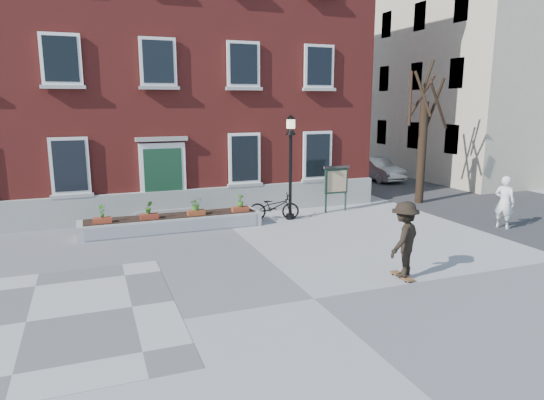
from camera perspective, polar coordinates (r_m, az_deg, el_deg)
name	(u,v)px	position (r m, az deg, el deg)	size (l,w,h in m)	color
ground	(314,299)	(11.29, 4.96, -11.50)	(100.00, 100.00, 0.00)	#959597
checker_patch	(26,322)	(11.32, -26.96, -12.69)	(6.00, 6.00, 0.01)	#5C5C5E
bicycle	(274,207)	(18.32, 0.23, -0.79)	(0.67, 1.91, 1.00)	black
parked_car	(377,169)	(28.26, 12.22, 3.57)	(1.33, 3.83, 1.26)	#AEB1B3
bystander	(504,202)	(18.83, 25.67, -0.25)	(0.68, 0.45, 1.88)	white
brick_building	(142,59)	(23.53, -15.07, 15.75)	(18.40, 10.85, 12.60)	maroon
planter_assembly	(173,222)	(17.21, -11.60, -2.51)	(6.20, 1.12, 1.15)	#B5B5B1
bare_tree	(423,140)	(22.09, 17.30, 6.80)	(1.83, 1.83, 6.16)	black
side_street	(425,64)	(36.93, 17.51, 15.06)	(15.20, 36.00, 14.50)	#3A3A3D
lamp_post	(291,153)	(18.10, 2.20, 5.59)	(0.40, 0.40, 3.93)	black
notice_board	(336,181)	(19.73, 7.57, 2.25)	(1.10, 0.16, 1.87)	#1B3725
skateboarder	(404,239)	(12.59, 15.28, -4.46)	(1.43, 1.26, 1.99)	brown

